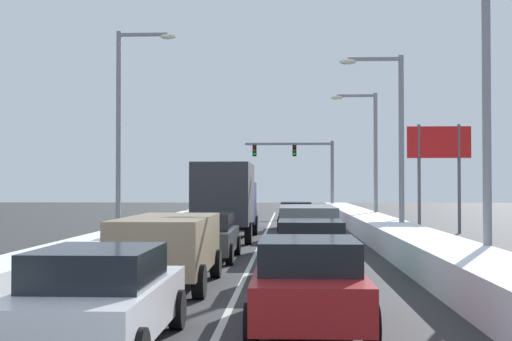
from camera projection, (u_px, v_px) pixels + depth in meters
The scene contains 20 objects.
ground_plane at pixel (258, 250), 26.03m from camera, with size 142.36×142.36×0.00m, color #333335.
lane_stripe_between_right_lane_and_center_lane at pixel (263, 238), 31.50m from camera, with size 0.14×60.23×0.01m, color silver.
snow_bank_right_shoulder at pixel (380, 229), 31.27m from camera, with size 1.92×60.23×0.89m, color white.
snow_bank_left_shoulder at pixel (147, 231), 31.75m from camera, with size 1.54×60.23×0.67m, color white.
sedan_red_right_lane_nearest at pixel (308, 282), 11.79m from camera, with size 2.00×4.50×1.51m.
sedan_green_right_lane_second at pixel (310, 249), 17.95m from camera, with size 2.00×4.50×1.51m.
suv_gray_right_lane_third at pixel (307, 224), 24.97m from camera, with size 2.16×4.90×1.67m.
sedan_silver_right_lane_fourth at pixel (301, 221), 31.70m from camera, with size 2.00×4.50×1.51m.
sedan_maroon_right_lane_fifth at pixel (296, 215), 38.09m from camera, with size 2.00×4.50×1.51m.
sedan_white_center_lane_nearest at pixel (99, 299), 10.09m from camera, with size 2.00×4.50×1.51m.
suv_tan_center_lane_second at pixel (168, 244), 16.45m from camera, with size 2.16×4.90×1.67m.
sedan_charcoal_center_lane_third at pixel (206, 236), 22.53m from camera, with size 2.00×4.50×1.51m.
box_truck_center_lane_fourth at pixel (226, 197), 30.75m from camera, with size 2.53×7.20×3.36m.
sedan_black_center_lane_fifth at pixel (239, 215), 39.14m from camera, with size 2.00×4.50×1.51m.
traffic_light_gantry at pixel (305, 161), 58.81m from camera, with size 7.54×0.47×6.20m.
street_lamp_right_near at pixel (472, 89), 17.67m from camera, with size 2.66×0.36×8.13m.
street_lamp_right_mid at pixel (392, 130), 28.62m from camera, with size 2.66×0.36×7.81m.
street_lamp_right_far at pixel (369, 146), 39.54m from camera, with size 2.66×0.36×7.70m.
street_lamp_left_mid at pixel (126, 117), 30.64m from camera, with size 2.66×0.36×9.25m.
roadside_sign_right at pixel (439, 154), 34.95m from camera, with size 3.20×0.16×5.50m.
Camera 1 is at (1.14, -4.17, 2.41)m, focal length 48.63 mm.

